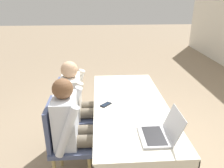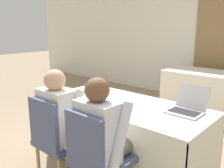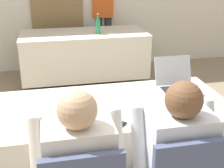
# 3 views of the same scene
# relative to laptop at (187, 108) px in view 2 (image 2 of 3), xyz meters

# --- Properties ---
(ground_plane) EXTENTS (24.00, 24.00, 0.00)m
(ground_plane) POSITION_rel_laptop_xyz_m (-0.63, -0.17, -0.80)
(ground_plane) COLOR gray
(curtain_panel) EXTENTS (0.82, 0.04, 2.65)m
(curtain_panel) POSITION_rel_laptop_xyz_m (-0.82, 2.96, 0.52)
(curtain_panel) COLOR olive
(curtain_panel) RESTS_ON ground_plane
(conference_table_near) EXTENTS (1.84, 0.82, 0.75)m
(conference_table_near) POSITION_rel_laptop_xyz_m (-0.63, -0.17, -0.23)
(conference_table_near) COLOR silver
(conference_table_near) RESTS_ON ground_plane
(conference_table_far) EXTENTS (1.84, 0.82, 0.75)m
(conference_table_far) POSITION_rel_laptop_xyz_m (-0.49, 2.28, -0.23)
(conference_table_far) COLOR silver
(conference_table_far) RESTS_ON ground_plane
(laptop) EXTENTS (0.32, 0.33, 0.24)m
(laptop) POSITION_rel_laptop_xyz_m (0.00, 0.00, 0.00)
(laptop) COLOR #B7B7BC
(laptop) RESTS_ON conference_table_near
(cell_phone) EXTENTS (0.14, 0.14, 0.01)m
(cell_phone) POSITION_rel_laptop_xyz_m (-0.62, -0.44, -0.04)
(cell_phone) COLOR black
(cell_phone) RESTS_ON conference_table_near
(paper_beside_laptop) EXTENTS (0.24, 0.32, 0.00)m
(paper_beside_laptop) POSITION_rel_laptop_xyz_m (-0.84, -0.24, -0.05)
(paper_beside_laptop) COLOR white
(paper_beside_laptop) RESTS_ON conference_table_near
(chair_near_left) EXTENTS (0.44, 0.44, 0.92)m
(chair_near_left) POSITION_rel_laptop_xyz_m (-0.90, -0.89, -0.28)
(chair_near_left) COLOR tan
(chair_near_left) RESTS_ON ground_plane
(chair_near_right) EXTENTS (0.44, 0.44, 0.92)m
(chair_near_right) POSITION_rel_laptop_xyz_m (-0.36, -0.89, -0.28)
(chair_near_right) COLOR tan
(chair_near_right) RESTS_ON ground_plane
(person_checkered_shirt) EXTENTS (0.50, 0.52, 1.18)m
(person_checkered_shirt) POSITION_rel_laptop_xyz_m (-0.90, -0.78, -0.12)
(person_checkered_shirt) COLOR #665B4C
(person_checkered_shirt) RESTS_ON ground_plane
(person_white_shirt) EXTENTS (0.50, 0.52, 1.18)m
(person_white_shirt) POSITION_rel_laptop_xyz_m (-0.36, -0.78, -0.12)
(person_white_shirt) COLOR #665B4C
(person_white_shirt) RESTS_ON ground_plane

